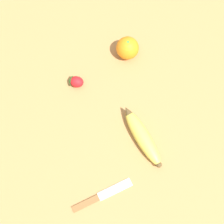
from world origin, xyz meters
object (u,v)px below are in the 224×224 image
object	(u,v)px
orange	(127,48)
paring_knife	(100,197)
strawberry	(76,82)
banana	(142,136)

from	to	relation	value
orange	paring_knife	bearing A→B (deg)	147.44
orange	strawberry	xyz separation A→B (m)	(-0.04, 0.18, -0.02)
orange	strawberry	bearing A→B (deg)	101.28
strawberry	orange	bearing A→B (deg)	-134.56
paring_knife	orange	bearing A→B (deg)	144.24
strawberry	paring_knife	size ratio (longest dim) A/B	0.32
orange	paring_knife	distance (m)	0.43
strawberry	paring_knife	world-z (taller)	strawberry
strawberry	banana	bearing A→B (deg)	150.61
orange	strawberry	world-z (taller)	orange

